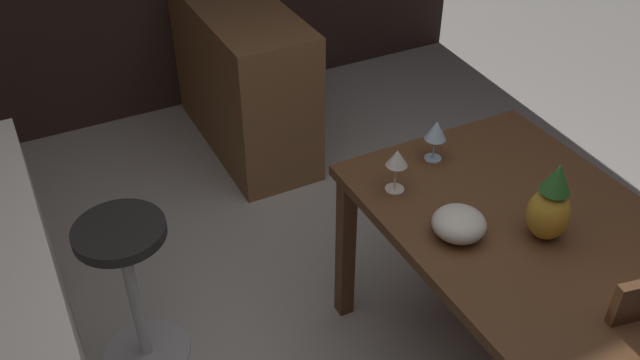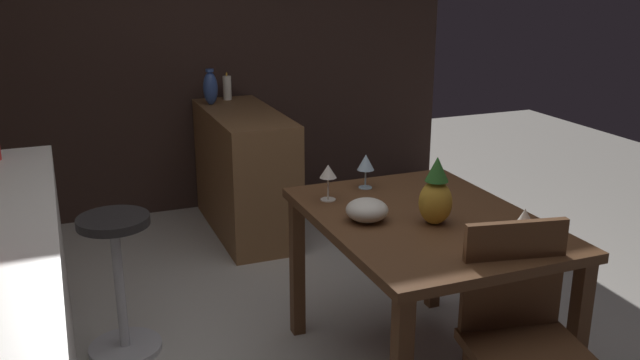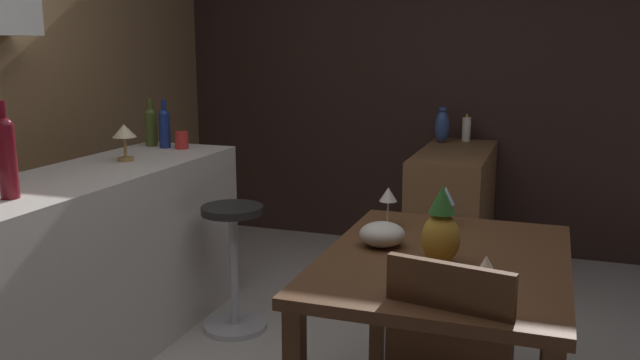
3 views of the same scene
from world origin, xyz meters
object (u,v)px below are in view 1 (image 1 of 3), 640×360
(sideboard_cabinet, at_px, (243,77))
(fruit_bowl, at_px, (459,224))
(wine_glass_center, at_px, (436,131))
(wine_glass_left, at_px, (397,160))
(dining_table, at_px, (521,242))
(pineapple_centerpiece, at_px, (550,206))
(bar_stool, at_px, (133,293))

(sideboard_cabinet, bearing_deg, fruit_bowl, 179.83)
(wine_glass_center, bearing_deg, wine_glass_left, 112.56)
(dining_table, xyz_separation_m, sideboard_cabinet, (1.93, 0.24, -0.23))
(dining_table, relative_size, wine_glass_left, 7.04)
(wine_glass_left, bearing_deg, dining_table, -139.13)
(dining_table, height_order, fruit_bowl, fruit_bowl)
(wine_glass_left, xyz_separation_m, fruit_bowl, (-0.29, -0.05, -0.08))
(dining_table, height_order, pineapple_centerpiece, pineapple_centerpiece)
(sideboard_cabinet, height_order, wine_glass_left, wine_glass_left)
(dining_table, height_order, sideboard_cabinet, sideboard_cabinet)
(dining_table, relative_size, wine_glass_center, 7.11)
(sideboard_cabinet, distance_m, bar_stool, 1.59)
(wine_glass_left, distance_m, fruit_bowl, 0.31)
(pineapple_centerpiece, height_order, fruit_bowl, pineapple_centerpiece)
(sideboard_cabinet, xyz_separation_m, wine_glass_left, (-1.59, 0.06, 0.46))
(dining_table, distance_m, bar_stool, 1.39)
(fruit_bowl, bearing_deg, dining_table, -100.80)
(dining_table, distance_m, pineapple_centerpiece, 0.23)
(wine_glass_left, relative_size, fruit_bowl, 0.94)
(wine_glass_left, bearing_deg, pineapple_centerpiece, -145.59)
(sideboard_cabinet, xyz_separation_m, bar_stool, (-1.27, 0.95, -0.05))
(sideboard_cabinet, height_order, wine_glass_center, wine_glass_center)
(fruit_bowl, bearing_deg, pineapple_centerpiece, -118.20)
(pineapple_centerpiece, bearing_deg, wine_glass_left, 34.41)
(wine_glass_left, bearing_deg, bar_stool, 70.26)
(bar_stool, bearing_deg, dining_table, -119.08)
(sideboard_cabinet, relative_size, pineapple_centerpiece, 3.94)
(sideboard_cabinet, xyz_separation_m, fruit_bowl, (-1.88, 0.01, 0.38))
(wine_glass_left, distance_m, pineapple_centerpiece, 0.51)
(dining_table, relative_size, sideboard_cabinet, 1.04)
(pineapple_centerpiece, bearing_deg, wine_glass_center, 6.98)
(dining_table, relative_size, pineapple_centerpiece, 4.10)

